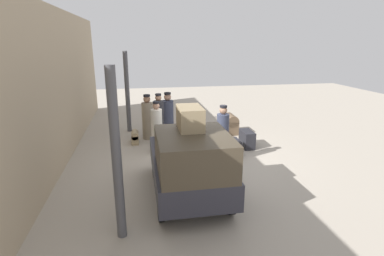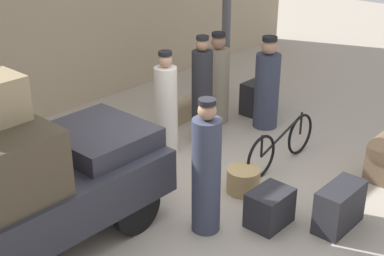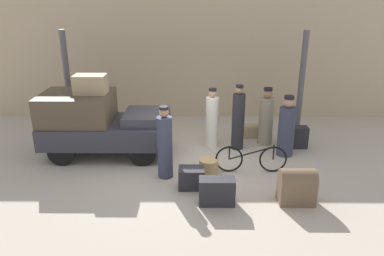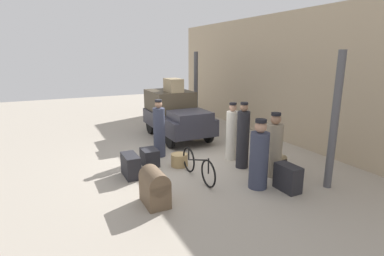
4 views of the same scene
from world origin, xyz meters
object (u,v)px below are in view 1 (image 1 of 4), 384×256
(wicker_basket, at_px, (208,146))
(suitcase_tan_flat, at_px, (233,147))
(porter_lifting_near_truck, at_px, (157,130))
(porter_with_bicycle, at_px, (159,122))
(trunk_large_brown, at_px, (154,124))
(trunk_on_truck_roof, at_px, (190,118))
(bicycle, at_px, (200,132))
(trunk_wicker_pale, at_px, (135,137))
(porter_carrying_trunk, at_px, (223,137))
(truck, at_px, (189,161))
(trunk_barrel_dark, at_px, (231,124))
(porter_standing_middle, at_px, (168,116))
(suitcase_small_leather, at_px, (247,139))
(conductor_in_dark_uniform, at_px, (148,119))

(wicker_basket, relative_size, suitcase_tan_flat, 0.82)
(porter_lifting_near_truck, xyz_separation_m, porter_with_bicycle, (0.72, -0.12, 0.06))
(trunk_large_brown, bearing_deg, trunk_on_truck_roof, -174.86)
(bicycle, distance_m, trunk_wicker_pale, 2.35)
(porter_carrying_trunk, bearing_deg, truck, 144.59)
(wicker_basket, xyz_separation_m, trunk_barrel_dark, (1.80, -1.36, 0.22))
(porter_lifting_near_truck, xyz_separation_m, porter_standing_middle, (1.97, -0.56, -0.04))
(suitcase_tan_flat, height_order, suitcase_small_leather, suitcase_small_leather)
(porter_carrying_trunk, xyz_separation_m, trunk_on_truck_roof, (-2.00, 1.32, 1.14))
(trunk_barrel_dark, height_order, suitcase_tan_flat, trunk_barrel_dark)
(bicycle, xyz_separation_m, trunk_on_truck_roof, (-4.08, 1.06, 1.60))
(bicycle, bearing_deg, porter_with_bicycle, 96.96)
(bicycle, distance_m, porter_carrying_trunk, 2.15)
(porter_lifting_near_truck, bearing_deg, conductor_in_dark_uniform, 8.71)
(porter_with_bicycle, bearing_deg, truck, -173.73)
(porter_standing_middle, bearing_deg, trunk_barrel_dark, -97.21)
(suitcase_tan_flat, bearing_deg, bicycle, 28.58)
(wicker_basket, bearing_deg, trunk_barrel_dark, -37.05)
(porter_carrying_trunk, xyz_separation_m, suitcase_tan_flat, (0.63, -0.53, -0.58))
(wicker_basket, xyz_separation_m, trunk_large_brown, (2.53, 1.62, 0.13))
(trunk_wicker_pale, bearing_deg, suitcase_small_leather, -106.75)
(bicycle, relative_size, suitcase_tan_flat, 3.04)
(wicker_basket, bearing_deg, trunk_on_truck_roof, 159.80)
(truck, relative_size, porter_lifting_near_truck, 1.94)
(trunk_barrel_dark, xyz_separation_m, trunk_large_brown, (0.74, 2.98, -0.09))
(suitcase_small_leather, bearing_deg, porter_lifting_near_truck, 89.63)
(wicker_basket, bearing_deg, conductor_in_dark_uniform, 48.14)
(porter_carrying_trunk, xyz_separation_m, trunk_large_brown, (3.58, 1.83, -0.51))
(bicycle, xyz_separation_m, suitcase_tan_flat, (-1.46, -0.79, -0.11))
(wicker_basket, xyz_separation_m, trunk_wicker_pale, (1.27, 2.39, 0.05))
(porter_standing_middle, relative_size, suitcase_small_leather, 2.23)
(bicycle, relative_size, wicker_basket, 3.70)
(trunk_wicker_pale, xyz_separation_m, suitcase_small_leather, (-1.15, -3.81, 0.06))
(suitcase_tan_flat, xyz_separation_m, trunk_on_truck_roof, (-2.63, 1.86, 1.72))
(bicycle, relative_size, conductor_in_dark_uniform, 1.05)
(suitcase_small_leather, bearing_deg, trunk_large_brown, 51.60)
(bicycle, relative_size, trunk_barrel_dark, 2.28)
(trunk_large_brown, height_order, suitcase_small_leather, trunk_large_brown)
(bicycle, xyz_separation_m, porter_with_bicycle, (-0.18, 1.48, 0.50))
(trunk_barrel_dark, bearing_deg, trunk_large_brown, 76.08)
(wicker_basket, height_order, conductor_in_dark_uniform, conductor_in_dark_uniform)
(suitcase_tan_flat, relative_size, trunk_large_brown, 0.92)
(trunk_large_brown, xyz_separation_m, suitcase_small_leather, (-2.41, -3.05, -0.02))
(wicker_basket, distance_m, trunk_large_brown, 3.01)
(porter_standing_middle, height_order, trunk_on_truck_roof, trunk_on_truck_roof)
(trunk_large_brown, xyz_separation_m, trunk_on_truck_roof, (-5.58, -0.50, 1.65))
(trunk_wicker_pale, xyz_separation_m, trunk_on_truck_roof, (-4.31, -1.27, 1.73))
(porter_carrying_trunk, bearing_deg, conductor_in_dark_uniform, 37.38)
(bicycle, height_order, wicker_basket, bicycle)
(suitcase_small_leather, bearing_deg, truck, 140.00)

